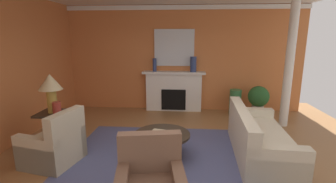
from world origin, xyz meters
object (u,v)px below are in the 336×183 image
Objects in this scene: vase_on_side_table at (57,108)px; side_table at (55,127)px; vase_tall_corner at (235,102)px; table_lamp at (50,86)px; sofa at (258,140)px; vase_mantel_right at (193,64)px; mantel_mirror at (174,48)px; armchair_near_window at (54,146)px; coffee_table at (162,139)px; potted_plant at (258,98)px; fireplace at (174,92)px; vase_mantel_left at (155,65)px.

side_table is at bearing 141.34° from vase_on_side_table.
vase_tall_corner is (3.93, 2.31, -0.04)m from side_table.
table_lamp is 3.11× the size of vase_on_side_table.
sofa is 4.97× the size of vase_mantel_right.
mantel_mirror reaches higher than sofa.
side_table is (-2.20, -2.73, -1.43)m from mantel_mirror.
sofa is 3.58m from armchair_near_window.
vase_mantel_right is at bearing 42.97° from table_lamp.
potted_plant reaches higher than coffee_table.
mantel_mirror is (0.00, 0.12, 1.28)m from fireplace.
vase_tall_corner is 0.86× the size of potted_plant.
mantel_mirror is at bearing 88.96° from coffee_table.
potted_plant is at bearing 26.39° from table_lamp.
vase_mantel_left reaches higher than potted_plant.
coffee_table is 2.17m from side_table.
coffee_table is at bearing 11.32° from armchair_near_window.
vase_tall_corner is 1.65× the size of vase_mantel_right.
armchair_near_window is at bearing -145.31° from potted_plant.
vase_mantel_right is at bearing 169.83° from potted_plant.
vase_tall_corner is at bearing 173.53° from potted_plant.
fireplace is at bearing 170.15° from vase_tall_corner.
fireplace reaches higher than potted_plant.
coffee_table is 2.06m from vase_on_side_table.
armchair_near_window is 4.65m from vase_tall_corner.
side_table is 0.46m from vase_on_side_table.
side_table is 1.86× the size of vase_mantel_left.
side_table is 1.62× the size of vase_mantel_right.
armchair_near_window is at bearing -126.88° from vase_mantel_right.
coffee_table is 3.48m from potted_plant.
potted_plant is (2.38, 2.54, 0.16)m from coffee_table.
fireplace reaches higher than armchair_near_window.
vase_tall_corner is at bearing 30.51° from side_table.
vase_mantel_right reaches higher than vase_on_side_table.
table_lamp is at bearing 0.00° from side_table.
table_lamp is 3.76m from vase_mantel_right.
vase_tall_corner is at bearing -6.27° from vase_mantel_left.
vase_tall_corner is 1.90× the size of vase_mantel_left.
mantel_mirror is 3.37m from coffee_table.
vase_tall_corner is at bearing 55.67° from coffee_table.
vase_mantel_left is 1.56× the size of vase_on_side_table.
vase_on_side_table is at bearing -119.24° from vase_mantel_left.
table_lamp is (-0.34, 0.65, 0.92)m from armchair_near_window.
fireplace is 3.77m from armchair_near_window.
fireplace is at bearing 5.13° from vase_mantel_left.
vase_on_side_table is at bearing -147.20° from vase_tall_corner.
mantel_mirror is 3.04× the size of vase_mantel_left.
mantel_mirror reaches higher than vase_tall_corner.
vase_mantel_left is (-0.55, -0.05, 0.80)m from fireplace.
vase_mantel_right reaches higher than coffee_table.
armchair_near_window is at bearing -171.36° from sofa.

